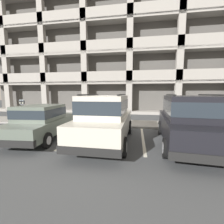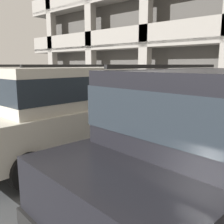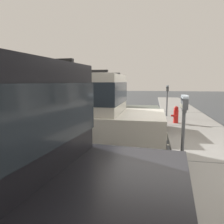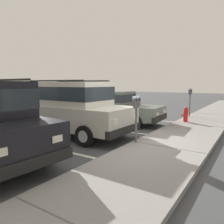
# 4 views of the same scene
# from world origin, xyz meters

# --- Properties ---
(ground_plane) EXTENTS (80.00, 80.00, 0.10)m
(ground_plane) POSITION_xyz_m (0.00, 0.00, -0.05)
(ground_plane) COLOR #444749
(sidewalk) EXTENTS (40.00, 2.20, 0.12)m
(sidewalk) POSITION_xyz_m (0.00, 1.30, 0.06)
(sidewalk) COLOR gray
(sidewalk) RESTS_ON ground_plane
(parking_stall_lines) EXTENTS (12.91, 4.80, 0.01)m
(parking_stall_lines) POSITION_xyz_m (1.60, -1.40, 0.00)
(parking_stall_lines) COLOR silver
(parking_stall_lines) RESTS_ON ground_plane
(silver_suv) EXTENTS (2.06, 4.80, 2.03)m
(silver_suv) POSITION_xyz_m (0.00, -2.40, 1.09)
(silver_suv) COLOR beige
(silver_suv) RESTS_ON ground_plane
(red_sedan) EXTENTS (2.05, 4.59, 1.54)m
(red_sedan) POSITION_xyz_m (-2.97, -2.36, 0.82)
(red_sedan) COLOR #5B665B
(red_sedan) RESTS_ON ground_plane
(parking_meter_near) EXTENTS (0.35, 0.12, 1.42)m
(parking_meter_near) POSITION_xyz_m (0.04, 0.35, 1.18)
(parking_meter_near) COLOR #595B60
(parking_meter_near) RESTS_ON sidewalk
(parking_meter_far) EXTENTS (0.35, 0.12, 1.53)m
(parking_meter_far) POSITION_xyz_m (-6.35, 0.38, 1.26)
(parking_meter_far) COLOR #595B60
(parking_meter_far) RESTS_ON sidewalk
(fire_hydrant) EXTENTS (0.30, 0.30, 0.70)m
(fire_hydrant) POSITION_xyz_m (-4.53, 0.65, 0.46)
(fire_hydrant) COLOR red
(fire_hydrant) RESTS_ON sidewalk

